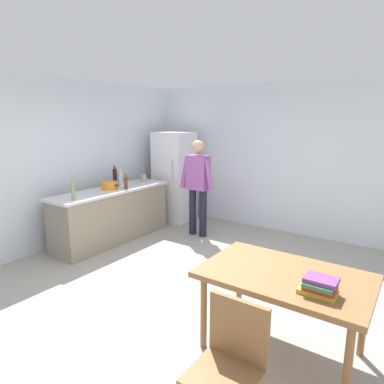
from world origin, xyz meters
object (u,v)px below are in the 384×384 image
(utensil_jar, at_px, (143,177))
(book_stack, at_px, (319,286))
(refrigerator, at_px, (174,177))
(bottle_water_clear, at_px, (121,178))
(dining_table, at_px, (284,282))
(cooking_pot, at_px, (110,185))
(chair, at_px, (230,360))
(bottle_beer_brown, at_px, (126,183))
(person, at_px, (198,182))
(bottle_wine_dark, at_px, (115,177))
(bottle_vinegar_tall, at_px, (73,191))

(utensil_jar, height_order, book_stack, utensil_jar)
(refrigerator, relative_size, bottle_water_clear, 6.00)
(refrigerator, xyz_separation_m, dining_table, (3.30, -2.70, -0.23))
(cooking_pot, xyz_separation_m, utensil_jar, (-0.02, 0.84, 0.02))
(refrigerator, bearing_deg, dining_table, -39.29)
(chair, xyz_separation_m, bottle_beer_brown, (-3.20, 2.22, 0.47))
(bottle_beer_brown, height_order, book_stack, bottle_beer_brown)
(cooking_pot, relative_size, bottle_water_clear, 1.33)
(person, bearing_deg, chair, -52.97)
(bottle_wine_dark, bearing_deg, refrigerator, 74.87)
(utensil_jar, distance_m, bottle_wine_dark, 0.56)
(cooking_pot, bearing_deg, bottle_water_clear, 108.78)
(person, distance_m, book_stack, 3.56)
(cooking_pot, height_order, bottle_beer_brown, bottle_beer_brown)
(chair, relative_size, cooking_pot, 2.28)
(dining_table, bearing_deg, utensil_jar, 150.67)
(bottle_wine_dark, relative_size, bottle_beer_brown, 1.31)
(chair, xyz_separation_m, utensil_jar, (-3.44, 2.90, 0.44))
(bottle_wine_dark, bearing_deg, dining_table, -21.23)
(dining_table, height_order, bottle_beer_brown, bottle_beer_brown)
(chair, distance_m, book_stack, 0.89)
(bottle_vinegar_tall, distance_m, bottle_beer_brown, 1.00)
(refrigerator, bearing_deg, bottle_beer_brown, -86.17)
(chair, height_order, utensil_jar, utensil_jar)
(book_stack, bearing_deg, bottle_wine_dark, 157.94)
(refrigerator, xyz_separation_m, cooking_pot, (-0.12, -1.61, 0.06))
(dining_table, bearing_deg, chair, -90.00)
(person, relative_size, book_stack, 6.12)
(utensil_jar, distance_m, bottle_beer_brown, 0.72)
(utensil_jar, distance_m, bottle_vinegar_tall, 1.69)
(cooking_pot, distance_m, bottle_wine_dark, 0.40)
(cooking_pot, relative_size, bottle_vinegar_tall, 1.25)
(refrigerator, bearing_deg, bottle_wine_dark, -105.13)
(utensil_jar, bearing_deg, bottle_wine_dark, -111.70)
(dining_table, relative_size, book_stack, 5.04)
(dining_table, relative_size, bottle_beer_brown, 5.38)
(person, distance_m, chair, 3.93)
(bottle_beer_brown, bearing_deg, chair, -34.75)
(bottle_beer_brown, distance_m, book_stack, 3.83)
(person, xyz_separation_m, dining_table, (2.35, -2.15, -0.31))
(dining_table, xyz_separation_m, utensil_jar, (-3.44, 1.93, 0.31))
(cooking_pot, distance_m, book_stack, 3.97)
(dining_table, distance_m, bottle_water_clear, 3.85)
(bottle_beer_brown, bearing_deg, person, 46.29)
(dining_table, bearing_deg, person, 137.59)
(cooking_pot, height_order, utensil_jar, utensil_jar)
(refrigerator, distance_m, utensil_jar, 0.78)
(utensil_jar, relative_size, bottle_wine_dark, 0.94)
(bottle_wine_dark, bearing_deg, bottle_vinegar_tall, -71.25)
(refrigerator, relative_size, person, 1.06)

